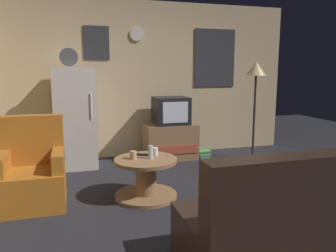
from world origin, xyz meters
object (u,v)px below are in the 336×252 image
tv_stand (170,141)px  mug_ceramic_white (155,151)px  fridge (75,117)px  armchair (32,174)px  crt_tv (171,111)px  coffee_table (146,178)px  mug_ceramic_tan (133,155)px  standing_lamp (256,76)px  couch (296,224)px  book_stack (204,154)px  wine_glass (151,152)px  remote_control (143,155)px

tv_stand → mug_ceramic_white: 1.57m
fridge → armchair: bearing=-110.0°
crt_tv → coffee_table: 1.83m
mug_ceramic_tan → armchair: 1.12m
tv_stand → crt_tv: 0.51m
tv_stand → armchair: armchair is taller
standing_lamp → mug_ceramic_white: (-1.96, -1.06, -0.85)m
mug_ceramic_tan → couch: couch is taller
couch → mug_ceramic_white: bearing=110.8°
crt_tv → book_stack: 0.93m
couch → coffee_table: bearing=116.4°
fridge → wine_glass: size_ratio=11.80×
coffee_table → tv_stand: bearing=63.8°
coffee_table → wine_glass: (0.06, -0.01, 0.31)m
mug_ceramic_tan → couch: size_ratio=0.05×
wine_glass → coffee_table: bearing=174.3°
fridge → couch: size_ratio=1.04×
tv_stand → mug_ceramic_white: bearing=-113.6°
remote_control → book_stack: remote_control is taller
crt_tv → mug_ceramic_white: bearing=-114.0°
standing_lamp → wine_glass: size_ratio=10.60×
mug_ceramic_tan → remote_control: mug_ceramic_tan is taller
crt_tv → book_stack: size_ratio=2.56×
wine_glass → couch: couch is taller
crt_tv → tv_stand: bearing=175.1°
fridge → wine_glass: (0.80, -1.53, -0.22)m
fridge → standing_lamp: fridge is taller
fridge → mug_ceramic_white: size_ratio=19.67×
crt_tv → book_stack: bearing=-10.9°
remote_control → book_stack: 1.91m
book_stack → mug_ceramic_tan: bearing=-135.9°
remote_control → couch: size_ratio=0.09×
mug_ceramic_tan → couch: 1.90m
mug_ceramic_white → crt_tv: bearing=66.0°
mug_ceramic_white → couch: (0.66, -1.74, -0.19)m
mug_ceramic_tan → armchair: (-1.09, 0.14, -0.17)m
fridge → mug_ceramic_tan: (0.60, -1.50, -0.25)m
crt_tv → fridge: bearing=-178.9°
standing_lamp → crt_tv: bearing=164.4°
mug_ceramic_white → remote_control: size_ratio=0.60×
tv_stand → crt_tv: (0.01, -0.00, 0.51)m
mug_ceramic_white → remote_control: mug_ceramic_white is taller
wine_glass → book_stack: (1.27, 1.46, -0.47)m
standing_lamp → mug_ceramic_tan: bearing=-152.7°
mug_ceramic_white → couch: couch is taller
wine_glass → book_stack: 1.99m
couch → book_stack: 3.12m
mug_ceramic_white → book_stack: mug_ceramic_white is taller
coffee_table → armchair: bearing=172.1°
fridge → book_stack: (2.07, -0.08, -0.69)m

